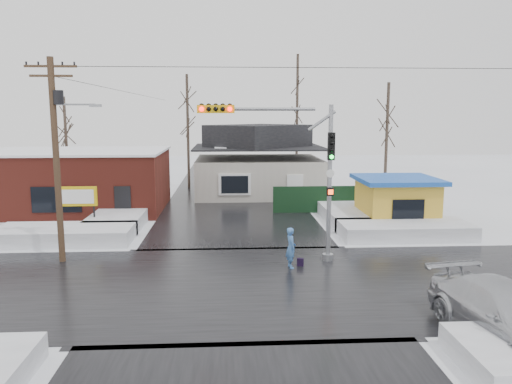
{
  "coord_description": "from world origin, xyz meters",
  "views": [
    {
      "loc": [
        -0.52,
        -18.71,
        6.62
      ],
      "look_at": [
        0.79,
        4.16,
        3.0
      ],
      "focal_mm": 35.0,
      "sensor_mm": 36.0,
      "label": 1
    }
  ],
  "objects": [
    {
      "name": "marquee_sign",
      "position": [
        -9.0,
        9.49,
        1.92
      ],
      "size": [
        2.2,
        0.21,
        2.55
      ],
      "color": "black",
      "rests_on": "ground"
    },
    {
      "name": "snowbank_nw",
      "position": [
        -9.0,
        7.0,
        0.4
      ],
      "size": [
        7.0,
        3.0,
        0.8
      ],
      "primitive_type": "cube",
      "color": "white",
      "rests_on": "ground"
    },
    {
      "name": "kiosk",
      "position": [
        9.5,
        9.99,
        1.46
      ],
      "size": [
        4.6,
        4.6,
        2.88
      ],
      "color": "gold",
      "rests_on": "ground"
    },
    {
      "name": "house",
      "position": [
        2.0,
        22.0,
        2.62
      ],
      "size": [
        10.4,
        8.4,
        5.76
      ],
      "color": "beige",
      "rests_on": "ground"
    },
    {
      "name": "snowbank_ne",
      "position": [
        9.0,
        7.0,
        0.4
      ],
      "size": [
        7.0,
        3.0,
        0.8
      ],
      "primitive_type": "cube",
      "color": "white",
      "rests_on": "ground"
    },
    {
      "name": "brick_building",
      "position": [
        -11.0,
        15.99,
        2.08
      ],
      "size": [
        12.2,
        8.2,
        4.12
      ],
      "color": "maroon",
      "rests_on": "ground"
    },
    {
      "name": "road_ew",
      "position": [
        0.0,
        0.0,
        0.01
      ],
      "size": [
        120.0,
        10.0,
        0.02
      ],
      "primitive_type": "cube",
      "color": "black",
      "rests_on": "ground"
    },
    {
      "name": "tree_far_west",
      "position": [
        -14.0,
        24.0,
        6.36
      ],
      "size": [
        3.0,
        3.0,
        8.0
      ],
      "color": "#332821",
      "rests_on": "ground"
    },
    {
      "name": "fence",
      "position": [
        6.5,
        14.0,
        0.9
      ],
      "size": [
        8.0,
        0.12,
        1.8
      ],
      "primitive_type": "cube",
      "color": "black",
      "rests_on": "ground"
    },
    {
      "name": "tree_far_right",
      "position": [
        12.0,
        20.0,
        7.16
      ],
      "size": [
        3.0,
        3.0,
        9.0
      ],
      "color": "#332821",
      "rests_on": "ground"
    },
    {
      "name": "ground",
      "position": [
        0.0,
        0.0,
        0.0
      ],
      "size": [
        120.0,
        120.0,
        0.0
      ],
      "primitive_type": "plane",
      "color": "white",
      "rests_on": "ground"
    },
    {
      "name": "traffic_signal",
      "position": [
        2.43,
        2.97,
        4.54
      ],
      "size": [
        6.05,
        0.68,
        7.0
      ],
      "color": "gray",
      "rests_on": "ground"
    },
    {
      "name": "road_ns",
      "position": [
        0.0,
        0.0,
        0.01
      ],
      "size": [
        10.0,
        120.0,
        0.02
      ],
      "primitive_type": "cube",
      "color": "black",
      "rests_on": "ground"
    },
    {
      "name": "tree_far_left",
      "position": [
        -4.0,
        26.0,
        7.95
      ],
      "size": [
        3.0,
        3.0,
        10.0
      ],
      "color": "#332821",
      "rests_on": "ground"
    },
    {
      "name": "tree_far_mid",
      "position": [
        6.0,
        28.0,
        9.54
      ],
      "size": [
        3.0,
        3.0,
        12.0
      ],
      "color": "#332821",
      "rests_on": "ground"
    },
    {
      "name": "shopping_bag",
      "position": [
        2.62,
        2.15,
        0.17
      ],
      "size": [
        0.3,
        0.2,
        0.35
      ],
      "primitive_type": "cube",
      "rotation": [
        0.0,
        0.0,
        -0.32
      ],
      "color": "black",
      "rests_on": "ground"
    },
    {
      "name": "car",
      "position": [
        7.55,
        -5.43,
        0.83
      ],
      "size": [
        3.26,
        6.03,
        1.66
      ],
      "primitive_type": "imported",
      "rotation": [
        0.0,
        0.0,
        0.17
      ],
      "color": "silver",
      "rests_on": "ground"
    },
    {
      "name": "pedestrian",
      "position": [
        2.17,
        1.99,
        0.88
      ],
      "size": [
        0.53,
        0.71,
        1.77
      ],
      "primitive_type": "imported",
      "rotation": [
        0.0,
        0.0,
        1.74
      ],
      "color": "#4275BB",
      "rests_on": "ground"
    },
    {
      "name": "utility_pole",
      "position": [
        -7.93,
        3.5,
        5.11
      ],
      "size": [
        3.15,
        0.44,
        9.0
      ],
      "color": "#382619",
      "rests_on": "ground"
    },
    {
      "name": "snowbank_nside_e",
      "position": [
        7.0,
        12.0,
        0.4
      ],
      "size": [
        3.0,
        8.0,
        0.8
      ],
      "primitive_type": "cube",
      "color": "white",
      "rests_on": "ground"
    },
    {
      "name": "snowbank_nside_w",
      "position": [
        -7.0,
        12.0,
        0.4
      ],
      "size": [
        3.0,
        8.0,
        0.8
      ],
      "primitive_type": "cube",
      "color": "white",
      "rests_on": "ground"
    }
  ]
}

